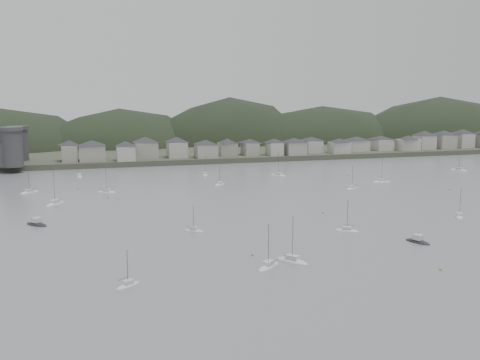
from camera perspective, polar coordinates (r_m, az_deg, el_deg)
name	(u,v)px	position (r m, az deg, el deg)	size (l,w,h in m)	color
ground	(324,248)	(134.94, 9.19, -7.34)	(900.00, 900.00, 0.00)	slate
far_shore_land	(160,143)	(416.86, -8.68, 3.96)	(900.00, 250.00, 3.00)	#383D2D
forested_ridge	(172,163)	(393.74, -7.42, 1.82)	(851.55, 103.94, 102.57)	black
waterfront_town	(269,145)	(319.73, 3.16, 3.81)	(451.48, 28.46, 12.92)	gray
moored_fleet	(198,203)	(188.50, -4.58, -2.49)	(255.47, 163.05, 13.46)	silver
motor_launch_near	(418,241)	(145.84, 18.81, -6.35)	(4.98, 7.57, 3.72)	black
motor_launch_far	(37,224)	(167.72, -21.29, -4.51)	(7.72, 7.87, 3.93)	black
mooring_buoys	(252,210)	(176.69, 1.30, -3.26)	(173.74, 132.09, 0.70)	#C38041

